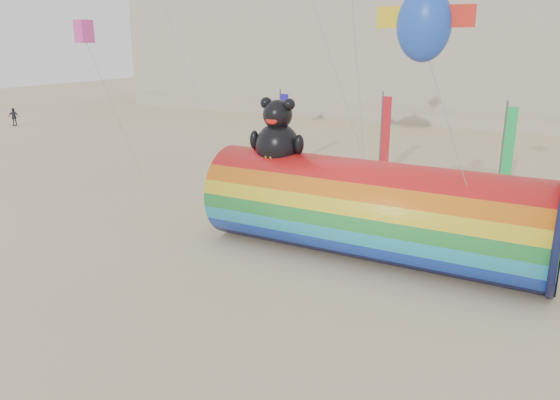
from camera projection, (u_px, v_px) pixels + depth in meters
The scene contains 4 objects.
ground at pixel (249, 269), 20.59m from camera, with size 160.00×160.00×0.00m, color #CCB58C.
hotel_building at pixel (374, 21), 61.76m from camera, with size 60.40×15.40×20.60m.
windsock_assembly at pixel (372, 208), 21.17m from camera, with size 13.36×4.07×6.16m.
festival_banners at pixel (384, 136), 33.46m from camera, with size 14.61×2.05×5.20m.
Camera 1 is at (10.26, -16.04, 8.33)m, focal length 35.00 mm.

